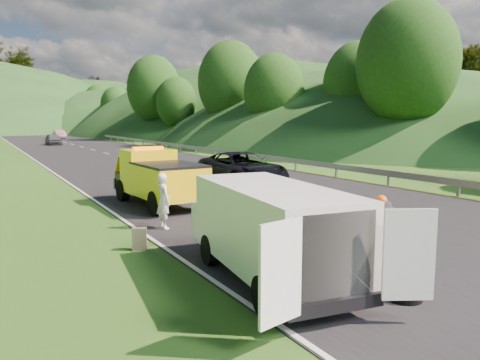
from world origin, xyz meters
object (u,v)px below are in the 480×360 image
tow_truck (158,178)px  child (257,247)px  passing_suv (242,185)px  white_van (269,227)px  worker (378,273)px  woman (164,229)px  spare_tire (404,300)px  suitcase (140,239)px

tow_truck → child: bearing=-90.9°
passing_suv → white_van: bearing=-117.1°
worker → passing_suv: size_ratio=0.28×
woman → spare_tire: (1.91, -7.71, 0.00)m
tow_truck → child: (0.23, -7.01, -1.11)m
white_van → spare_tire: size_ratio=9.07×
suitcase → passing_suv: 12.41m
spare_tire → passing_suv: 15.80m
spare_tire → child: bearing=96.2°
tow_truck → spare_tire: size_ratio=8.11×
tow_truck → worker: 10.32m
tow_truck → suitcase: (-2.58, -5.74, -0.82)m
child → suitcase: 3.10m
suitcase → tow_truck: bearing=65.8°
tow_truck → suitcase: size_ratio=9.09×
tow_truck → woman: bearing=-110.1°
white_van → suitcase: white_van is taller
woman → passing_suv: woman is taller
passing_suv → woman: bearing=-133.3°
tow_truck → white_van: (-0.90, -9.32, 0.04)m
passing_suv → tow_truck: bearing=-148.6°
child → tow_truck: bearing=137.9°
worker → woman: bearing=121.1°
white_van → passing_suv: (6.66, 12.77, -1.16)m
white_van → tow_truck: bearing=92.1°
child → passing_suv: bearing=108.2°
tow_truck → woman: tow_truck is taller
woman → suitcase: 2.40m
child → worker: worker is taller
spare_tire → suitcase: bearing=119.7°
tow_truck → white_van: tow_truck is taller
worker → spare_tire: (-0.74, -1.36, 0.00)m
white_van → worker: size_ratio=3.64×
spare_tire → passing_suv: (5.03, 14.98, 0.00)m
child → worker: size_ratio=0.56×
child → spare_tire: child is taller
woman → suitcase: size_ratio=2.92×
worker → passing_suv: 14.27m
white_van → spare_tire: 2.97m
spare_tire → passing_suv: size_ratio=0.11×
worker → spare_tire: worker is taller
tow_truck → worker: tow_truck is taller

